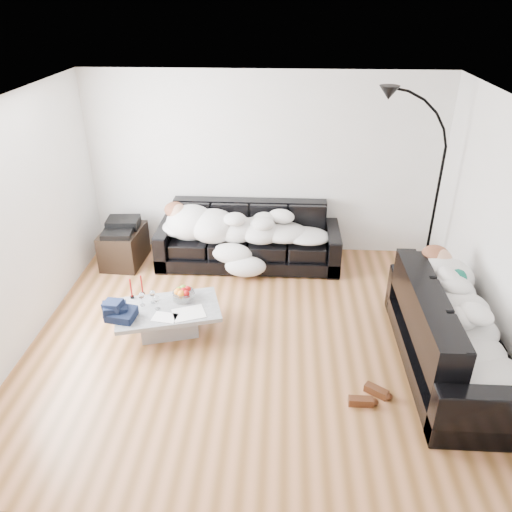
# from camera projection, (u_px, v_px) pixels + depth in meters

# --- Properties ---
(ground) EXTENTS (5.00, 5.00, 0.00)m
(ground) POSITION_uv_depth(u_px,v_px,m) (254.00, 338.00, 5.69)
(ground) COLOR brown
(ground) RESTS_ON ground
(wall_back) EXTENTS (5.00, 0.02, 2.60)m
(wall_back) POSITION_uv_depth(u_px,v_px,m) (264.00, 166.00, 7.05)
(wall_back) COLOR silver
(wall_back) RESTS_ON ground
(wall_left) EXTENTS (0.02, 4.50, 2.60)m
(wall_left) POSITION_uv_depth(u_px,v_px,m) (15.00, 229.00, 5.19)
(wall_left) COLOR silver
(wall_left) RESTS_ON ground
(wall_right) EXTENTS (0.02, 4.50, 2.60)m
(wall_right) POSITION_uv_depth(u_px,v_px,m) (506.00, 242.00, 4.94)
(wall_right) COLOR silver
(wall_right) RESTS_ON ground
(ceiling) EXTENTS (5.00, 5.00, 0.00)m
(ceiling) POSITION_uv_depth(u_px,v_px,m) (254.00, 105.00, 4.45)
(ceiling) COLOR white
(ceiling) RESTS_ON ground
(sofa_back) EXTENTS (2.56, 0.89, 0.84)m
(sofa_back) POSITION_uv_depth(u_px,v_px,m) (248.00, 236.00, 7.05)
(sofa_back) COLOR black
(sofa_back) RESTS_ON ground
(sofa_right) EXTENTS (0.96, 2.23, 0.90)m
(sofa_right) POSITION_uv_depth(u_px,v_px,m) (456.00, 331.00, 5.05)
(sofa_right) COLOR black
(sofa_right) RESTS_ON ground
(sleeper_back) EXTENTS (2.16, 0.75, 0.43)m
(sleeper_back) POSITION_uv_depth(u_px,v_px,m) (248.00, 224.00, 6.90)
(sleeper_back) COLOR white
(sleeper_back) RESTS_ON sofa_back
(sleeper_right) EXTENTS (0.81, 1.91, 0.47)m
(sleeper_right) POSITION_uv_depth(u_px,v_px,m) (460.00, 315.00, 4.96)
(sleeper_right) COLOR white
(sleeper_right) RESTS_ON sofa_right
(teal_cushion) EXTENTS (0.42, 0.38, 0.20)m
(teal_cushion) POSITION_uv_depth(u_px,v_px,m) (437.00, 274.00, 5.54)
(teal_cushion) COLOR #0D5F4A
(teal_cushion) RESTS_ON sofa_right
(coffee_table) EXTENTS (1.29, 0.96, 0.34)m
(coffee_table) POSITION_uv_depth(u_px,v_px,m) (169.00, 320.00, 5.70)
(coffee_table) COLOR #939699
(coffee_table) RESTS_ON ground
(fruit_bowl) EXTENTS (0.32, 0.32, 0.16)m
(fruit_bowl) POSITION_uv_depth(u_px,v_px,m) (184.00, 293.00, 5.75)
(fruit_bowl) COLOR white
(fruit_bowl) RESTS_ON coffee_table
(wine_glass_a) EXTENTS (0.09, 0.09, 0.16)m
(wine_glass_a) POSITION_uv_depth(u_px,v_px,m) (153.00, 297.00, 5.68)
(wine_glass_a) COLOR white
(wine_glass_a) RESTS_ON coffee_table
(wine_glass_b) EXTENTS (0.08, 0.08, 0.17)m
(wine_glass_b) POSITION_uv_depth(u_px,v_px,m) (142.00, 299.00, 5.63)
(wine_glass_b) COLOR white
(wine_glass_b) RESTS_ON coffee_table
(wine_glass_c) EXTENTS (0.09, 0.09, 0.18)m
(wine_glass_c) POSITION_uv_depth(u_px,v_px,m) (157.00, 303.00, 5.56)
(wine_glass_c) COLOR white
(wine_glass_c) RESTS_ON coffee_table
(candle_left) EXTENTS (0.05, 0.05, 0.25)m
(candle_left) POSITION_uv_depth(u_px,v_px,m) (131.00, 289.00, 5.74)
(candle_left) COLOR maroon
(candle_left) RESTS_ON coffee_table
(candle_right) EXTENTS (0.05, 0.05, 0.25)m
(candle_right) POSITION_uv_depth(u_px,v_px,m) (142.00, 285.00, 5.81)
(candle_right) COLOR maroon
(candle_right) RESTS_ON coffee_table
(newspaper_a) EXTENTS (0.42, 0.37, 0.01)m
(newspaper_a) POSITION_uv_depth(u_px,v_px,m) (189.00, 313.00, 5.52)
(newspaper_a) COLOR silver
(newspaper_a) RESTS_ON coffee_table
(newspaper_b) EXTENTS (0.29, 0.22, 0.01)m
(newspaper_b) POSITION_uv_depth(u_px,v_px,m) (165.00, 317.00, 5.46)
(newspaper_b) COLOR silver
(newspaper_b) RESTS_ON coffee_table
(navy_jacket) EXTENTS (0.34, 0.29, 0.16)m
(navy_jacket) POSITION_uv_depth(u_px,v_px,m) (117.00, 305.00, 5.38)
(navy_jacket) COLOR black
(navy_jacket) RESTS_ON coffee_table
(shoes) EXTENTS (0.45, 0.37, 0.09)m
(shoes) POSITION_uv_depth(u_px,v_px,m) (368.00, 396.00, 4.81)
(shoes) COLOR #472311
(shoes) RESTS_ON ground
(av_cabinet) EXTENTS (0.56, 0.78, 0.51)m
(av_cabinet) POSITION_uv_depth(u_px,v_px,m) (124.00, 246.00, 7.14)
(av_cabinet) COLOR black
(av_cabinet) RESTS_ON ground
(stereo) EXTENTS (0.46, 0.37, 0.13)m
(stereo) POSITION_uv_depth(u_px,v_px,m) (121.00, 226.00, 6.99)
(stereo) COLOR black
(stereo) RESTS_ON av_cabinet
(floor_lamp) EXTENTS (0.87, 0.53, 2.22)m
(floor_lamp) POSITION_uv_depth(u_px,v_px,m) (436.00, 201.00, 6.39)
(floor_lamp) COLOR black
(floor_lamp) RESTS_ON ground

